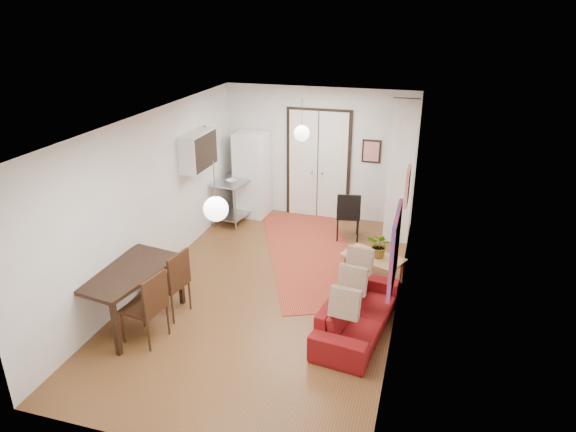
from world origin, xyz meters
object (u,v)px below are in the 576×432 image
(dining_chair_near, at_px, (171,274))
(kitchen_counter, at_px, (237,192))
(fridge, at_px, (252,174))
(coffee_table, at_px, (373,259))
(black_side_chair, at_px, (349,209))
(sofa, at_px, (358,313))
(dining_table, at_px, (127,276))
(dining_chair_far, at_px, (147,297))

(dining_chair_near, bearing_deg, kitchen_counter, -165.41)
(kitchen_counter, bearing_deg, fridge, 66.69)
(coffee_table, relative_size, black_side_chair, 1.14)
(sofa, xyz_separation_m, fridge, (-3.03, 3.88, 0.66))
(coffee_table, xyz_separation_m, dining_table, (-3.36, -2.29, 0.38))
(fridge, height_order, dining_chair_far, fridge)
(kitchen_counter, xyz_separation_m, black_side_chair, (2.55, -0.23, -0.03))
(coffee_table, height_order, dining_chair_far, dining_chair_far)
(dining_chair_far, xyz_separation_m, black_side_chair, (2.18, 4.23, -0.03))
(kitchen_counter, distance_m, fridge, 0.54)
(black_side_chair, bearing_deg, coffee_table, 102.63)
(sofa, xyz_separation_m, dining_table, (-3.35, -0.71, 0.48))
(fridge, xyz_separation_m, dining_table, (-0.31, -4.60, -0.18))
(sofa, relative_size, dining_chair_near, 1.89)
(fridge, distance_m, dining_chair_near, 4.15)
(coffee_table, relative_size, dining_chair_near, 1.08)
(dining_table, distance_m, dining_chair_far, 0.53)
(coffee_table, distance_m, dining_table, 4.08)
(dining_chair_near, bearing_deg, sofa, 103.93)
(coffee_table, distance_m, dining_chair_near, 3.44)
(kitchen_counter, distance_m, black_side_chair, 2.56)
(coffee_table, distance_m, fridge, 3.86)
(kitchen_counter, bearing_deg, dining_table, -83.13)
(kitchen_counter, distance_m, dining_table, 4.22)
(sofa, bearing_deg, dining_chair_far, 116.17)
(black_side_chair, bearing_deg, kitchen_counter, -15.57)
(sofa, bearing_deg, fridge, 45.98)
(coffee_table, height_order, dining_chair_near, dining_chair_near)
(black_side_chair, bearing_deg, dining_table, 46.14)
(sofa, height_order, dining_chair_far, dining_chair_far)
(dining_chair_far, bearing_deg, dining_chair_near, -171.01)
(dining_table, xyz_separation_m, dining_chair_far, (0.45, -0.24, -0.15))
(fridge, relative_size, dining_chair_far, 1.77)
(kitchen_counter, relative_size, black_side_chair, 1.31)
(dining_table, bearing_deg, coffee_table, 34.25)
(dining_chair_far, height_order, black_side_chair, dining_chair_far)
(dining_table, relative_size, dining_chair_near, 1.57)
(kitchen_counter, bearing_deg, black_side_chair, 2.90)
(black_side_chair, bearing_deg, sofa, 91.83)
(kitchen_counter, height_order, dining_chair_far, dining_chair_far)
(dining_chair_far, bearing_deg, kitchen_counter, -166.29)
(dining_table, height_order, dining_chair_near, dining_chair_near)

